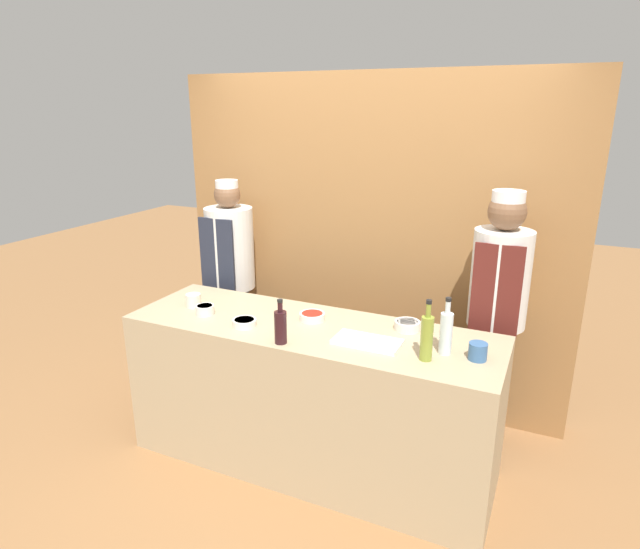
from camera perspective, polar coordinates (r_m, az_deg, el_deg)
ground_plane at (r=3.63m, az=-0.98°, el=-19.17°), size 14.00×14.00×0.00m
cabinet_wall at (r=3.96m, az=5.22°, el=3.29°), size 2.94×0.18×2.40m
counter at (r=3.37m, az=-1.02°, el=-12.83°), size 2.24×0.70×0.93m
sauce_bowl_white at (r=3.14m, az=9.28°, el=-5.33°), size 0.15×0.15×0.05m
sauce_bowl_orange at (r=3.40m, az=-12.17°, el=-3.66°), size 0.12×0.12×0.06m
sauce_bowl_red at (r=3.25m, az=-0.84°, el=-4.45°), size 0.16×0.16×0.04m
sauce_bowl_yellow at (r=3.19m, az=-8.07°, el=-5.07°), size 0.14×0.14×0.04m
cutting_board at (r=2.95m, az=5.05°, el=-7.15°), size 0.37×0.19×0.02m
bottle_oil at (r=2.77m, az=11.32°, el=-6.53°), size 0.06×0.06×0.33m
bottle_clear at (r=2.86m, az=13.29°, el=-5.99°), size 0.07×0.07×0.31m
bottle_wine at (r=2.92m, az=-4.23°, el=-5.51°), size 0.07×0.07×0.25m
cup_blue at (r=2.87m, az=16.49°, el=-7.87°), size 0.10×0.10×0.09m
cup_cream at (r=3.55m, az=-13.34°, el=-2.70°), size 0.10×0.10×0.08m
chef_left at (r=4.15m, az=-9.43°, el=-0.58°), size 0.36×0.36×1.66m
chef_right at (r=3.49m, az=18.27°, el=-4.15°), size 0.35×0.35×1.70m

